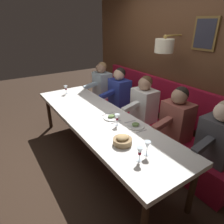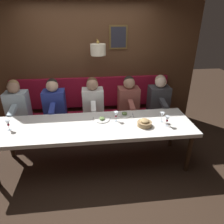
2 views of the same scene
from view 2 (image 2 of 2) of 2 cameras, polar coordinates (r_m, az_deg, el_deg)
ground_plane at (r=3.59m, az=-4.62°, el=-13.93°), size 12.00×12.00×0.00m
dining_table at (r=3.20m, az=-5.05°, el=-4.48°), size 0.90×3.09×0.74m
banquette_bench at (r=4.20m, az=-5.24°, el=-3.79°), size 0.52×3.29×0.45m
back_wall_panel at (r=4.33m, az=-6.05°, el=13.27°), size 0.59×4.49×2.90m
diner_nearest at (r=4.16m, az=13.02°, el=4.36°), size 0.60×0.40×0.79m
diner_near at (r=4.00m, az=4.66°, el=4.10°), size 0.60×0.40×0.79m
diner_middle at (r=3.93m, az=-5.38°, el=3.66°), size 0.60×0.40×0.79m
diner_far at (r=3.99m, az=-15.89°, el=3.09°), size 0.60×0.40×0.79m
diner_farthest at (r=4.16m, az=-25.11°, el=2.50°), size 0.60×0.40×0.79m
place_setting_0 at (r=3.45m, az=3.50°, el=-0.67°), size 0.24×0.32×0.05m
place_setting_1 at (r=3.29m, az=-2.82°, el=-2.04°), size 0.24×0.32×0.05m
wine_glass_0 at (r=3.19m, az=15.21°, el=-1.90°), size 0.07×0.07×0.16m
wine_glass_1 at (r=3.22m, az=1.15°, el=-0.68°), size 0.07×0.07×0.16m
wine_glass_2 at (r=3.33m, az=-27.12°, el=-2.81°), size 0.07×0.07×0.16m
wine_glass_3 at (r=3.29m, az=13.85°, el=-0.85°), size 0.07×0.07×0.16m
bread_bowl at (r=3.15m, az=9.09°, el=-3.07°), size 0.22×0.22×0.12m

